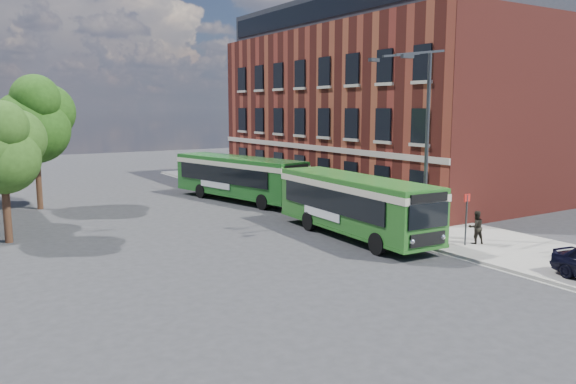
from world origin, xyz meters
TOP-DOWN VIEW (x-y plane):
  - ground at (0.00, 0.00)m, footprint 120.00×120.00m
  - pavement at (7.00, 8.00)m, footprint 6.00×48.00m
  - kerb_line at (3.95, 8.00)m, footprint 0.12×48.00m
  - brick_office at (14.00, 12.00)m, footprint 12.10×26.00m
  - street_lamp at (4.84, -2.00)m, footprint 2.96×2.38m
  - bus_stop_sign at (5.60, -4.20)m, footprint 0.35×0.08m
  - bus_front at (2.75, 0.33)m, footprint 3.05×10.61m
  - bus_rear at (2.92, 13.20)m, footprint 4.90×11.56m
  - pedestrian_a at (5.94, -2.56)m, footprint 0.77×0.58m
  - pedestrian_b at (6.25, -4.24)m, footprint 0.91×0.81m
  - tree_left at (-11.93, 8.13)m, footprint 3.99×3.79m
  - tree_right at (-9.21, 16.95)m, footprint 4.97×4.73m

SIDE VIEW (x-z plane):
  - ground at x=0.00m, z-range 0.00..0.00m
  - kerb_line at x=3.95m, z-range 0.00..0.01m
  - pavement at x=7.00m, z-range 0.00..0.15m
  - pedestrian_b at x=6.25m, z-range 0.15..1.69m
  - pedestrian_a at x=5.94m, z-range 0.15..2.06m
  - bus_stop_sign at x=5.60m, z-range 0.25..2.77m
  - bus_front at x=2.75m, z-range 0.32..3.34m
  - bus_rear at x=2.92m, z-range 0.32..3.34m
  - tree_left at x=-11.93m, z-range 1.20..7.93m
  - street_lamp at x=4.84m, z-range 0.29..9.29m
  - tree_right at x=-9.21m, z-range 1.50..9.89m
  - brick_office at x=14.00m, z-range -0.13..14.07m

